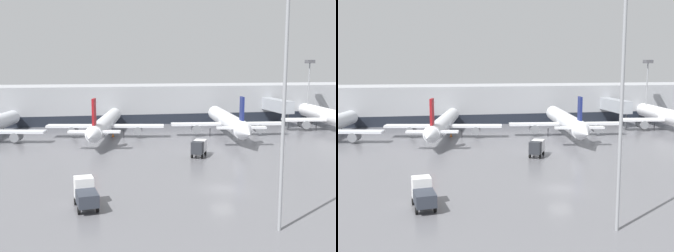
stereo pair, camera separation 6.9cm
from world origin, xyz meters
The scene contains 11 objects.
ground_plane centered at (0.00, 0.00, 0.00)m, with size 320.00×320.00×0.00m, color slate.
terminal_building centered at (0.11, 61.93, 4.49)m, with size 160.00×28.17×9.00m.
parked_jet_0 centered at (12.34, 35.16, 2.97)m, with size 22.67×35.36×8.70m.
parked_jet_2 centered at (-11.79, 37.28, 2.80)m, with size 22.79×35.81×8.63m.
parked_jet_4 centered at (36.64, 37.94, 2.92)m, with size 20.95×36.11×10.04m.
service_truck_0 centered at (-15.37, -3.63, 1.51)m, with size 2.55×4.86×2.85m.
service_truck_1 centered at (1.70, 17.14, 1.55)m, with size 3.34×4.36×2.54m.
traffic_cone_3 centered at (-10.32, 37.90, 0.38)m, with size 0.45×0.45×0.77m.
traffic_cone_4 centered at (21.86, 30.43, 0.36)m, with size 0.41×0.41×0.72m.
apron_light_mast_0 centered at (37.43, 49.12, 12.31)m, with size 1.80×1.80×15.26m.
apron_light_mast_3 centered at (0.97, -12.57, 16.79)m, with size 1.80×1.80×21.79m.
Camera 1 is at (-14.75, -44.63, 14.05)m, focal length 45.00 mm.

